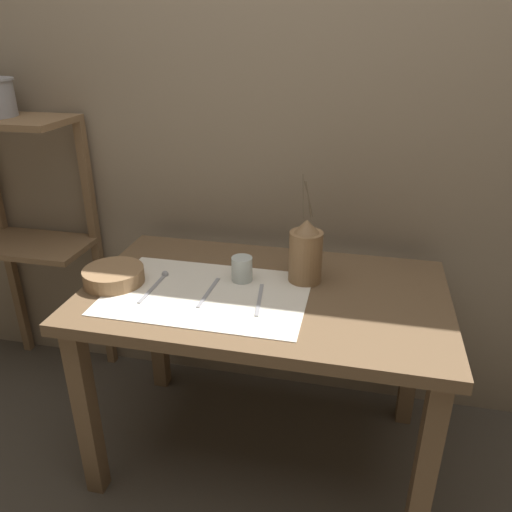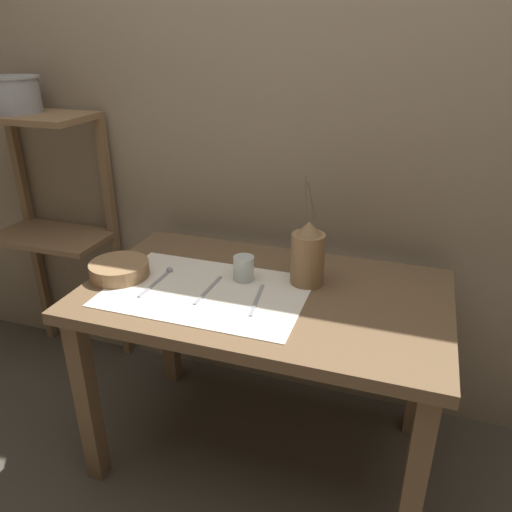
{
  "view_description": "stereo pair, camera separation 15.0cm",
  "coord_description": "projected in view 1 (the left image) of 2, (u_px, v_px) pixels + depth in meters",
  "views": [
    {
      "loc": [
        0.29,
        -1.42,
        1.5
      ],
      "look_at": [
        -0.03,
        0.0,
        0.83
      ],
      "focal_mm": 35.0,
      "sensor_mm": 36.0,
      "label": 1
    },
    {
      "loc": [
        0.44,
        -1.38,
        1.5
      ],
      "look_at": [
        -0.03,
        0.0,
        0.83
      ],
      "focal_mm": 35.0,
      "sensor_mm": 36.0,
      "label": 2
    }
  ],
  "objects": [
    {
      "name": "wooden_bowl",
      "position": [
        114.0,
        276.0,
        1.68
      ],
      "size": [
        0.2,
        0.2,
        0.05
      ],
      "color": "#8E6B47",
      "rests_on": "wooden_table"
    },
    {
      "name": "linen_cloth",
      "position": [
        207.0,
        293.0,
        1.62
      ],
      "size": [
        0.65,
        0.43,
        0.0
      ],
      "color": "silver",
      "rests_on": "wooden_table"
    },
    {
      "name": "wooden_table",
      "position": [
        264.0,
        315.0,
        1.69
      ],
      "size": [
        1.2,
        0.71,
        0.71
      ],
      "color": "brown",
      "rests_on": "ground_plane"
    },
    {
      "name": "glass_tumbler_near",
      "position": [
        242.0,
        269.0,
        1.69
      ],
      "size": [
        0.07,
        0.07,
        0.08
      ],
      "color": "#B7C1BC",
      "rests_on": "wooden_table"
    },
    {
      "name": "spoon_outer",
      "position": [
        160.0,
        280.0,
        1.7
      ],
      "size": [
        0.02,
        0.21,
        0.02
      ],
      "color": "#939399",
      "rests_on": "wooden_table"
    },
    {
      "name": "fork_outer",
      "position": [
        259.0,
        299.0,
        1.58
      ],
      "size": [
        0.04,
        0.2,
        0.0
      ],
      "color": "#939399",
      "rests_on": "wooden_table"
    },
    {
      "name": "stone_wall_back",
      "position": [
        291.0,
        116.0,
        1.86
      ],
      "size": [
        7.0,
        0.06,
        2.4
      ],
      "color": "gray",
      "rests_on": "ground_plane"
    },
    {
      "name": "wooden_shelf_unit",
      "position": [
        29.0,
        206.0,
        2.1
      ],
      "size": [
        0.5,
        0.29,
        1.19
      ],
      "color": "brown",
      "rests_on": "ground_plane"
    },
    {
      "name": "ground_plane",
      "position": [
        263.0,
        449.0,
        1.95
      ],
      "size": [
        12.0,
        12.0,
        0.0
      ],
      "primitive_type": "plane",
      "color": "#473F35"
    },
    {
      "name": "knife_center",
      "position": [
        208.0,
        292.0,
        1.62
      ],
      "size": [
        0.02,
        0.2,
        0.0
      ],
      "color": "#939399",
      "rests_on": "wooden_table"
    },
    {
      "name": "pitcher_with_flowers",
      "position": [
        306.0,
        253.0,
        1.67
      ],
      "size": [
        0.11,
        0.11,
        0.37
      ],
      "color": "olive",
      "rests_on": "wooden_table"
    }
  ]
}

